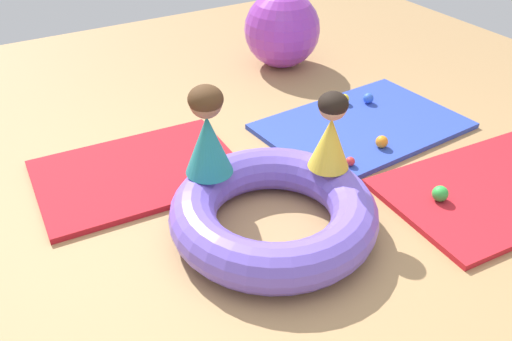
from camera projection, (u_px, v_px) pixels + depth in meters
The scene contains 13 objects.
ground_plane at pixel (259, 234), 3.25m from camera, with size 8.00×8.00×0.00m, color tan.
gym_mat_front at pixel (138, 172), 3.76m from camera, with size 1.33×0.94×0.04m, color #B21923.
gym_mat_far_right at pixel (492, 190), 3.59m from camera, with size 1.39×0.93×0.04m, color red.
gym_mat_center_rear at pixel (362, 126), 4.30m from camera, with size 1.51×1.02×0.04m, color #2D47B7.
inflatable_cushion at pixel (273, 213), 3.20m from camera, with size 1.21×1.21×0.27m, color #7056D1.
child_in_yellow at pixel (331, 132), 3.23m from camera, with size 0.35×0.35×0.49m.
child_in_teal at pixel (207, 132), 3.16m from camera, with size 0.40×0.40×0.56m.
play_ball_blue at pixel (368, 98), 4.56m from camera, with size 0.09×0.09×0.09m, color blue.
play_ball_yellow at pixel (344, 99), 4.55m from camera, with size 0.08×0.08×0.08m, color yellow.
play_ball_red at pixel (350, 161), 3.78m from camera, with size 0.06×0.06×0.06m, color red.
play_ball_orange at pixel (382, 142), 3.97m from camera, with size 0.09×0.09×0.09m, color orange.
play_ball_green at pixel (440, 194), 3.43m from camera, with size 0.10×0.10×0.10m, color green.
exercise_ball_large at pixel (282, 29), 5.16m from camera, with size 0.71×0.71×0.71m, color purple.
Camera 1 is at (-1.28, -2.15, 2.11)m, focal length 38.89 mm.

